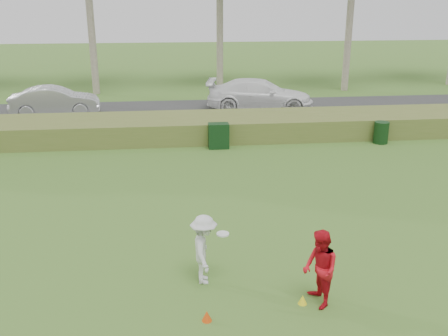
{
  "coord_description": "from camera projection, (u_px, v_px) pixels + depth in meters",
  "views": [
    {
      "loc": [
        -1.45,
        -9.03,
        5.82
      ],
      "look_at": [
        0.0,
        4.0,
        1.3
      ],
      "focal_mm": 40.0,
      "sensor_mm": 36.0,
      "label": 1
    }
  ],
  "objects": [
    {
      "name": "reed_strip",
      "position": [
        204.0,
        127.0,
        21.67
      ],
      "size": [
        80.0,
        3.0,
        0.9
      ],
      "primitive_type": "cube",
      "color": "#546528",
      "rests_on": "ground"
    },
    {
      "name": "player_white",
      "position": [
        204.0,
        249.0,
        10.51
      ],
      "size": [
        0.84,
        1.01,
        1.53
      ],
      "rotation": [
        0.0,
        0.0,
        1.53
      ],
      "color": "silver",
      "rests_on": "ground"
    },
    {
      "name": "ground",
      "position": [
        245.0,
        287.0,
        10.54
      ],
      "size": [
        120.0,
        120.0,
        0.0
      ],
      "primitive_type": "plane",
      "color": "#396722",
      "rests_on": "ground"
    },
    {
      "name": "car_right",
      "position": [
        260.0,
        95.0,
        26.48
      ],
      "size": [
        5.93,
        3.3,
        1.62
      ],
      "primitive_type": "imported",
      "rotation": [
        0.0,
        0.0,
        1.38
      ],
      "color": "white",
      "rests_on": "park_road"
    },
    {
      "name": "park_road",
      "position": [
        197.0,
        112.0,
        26.5
      ],
      "size": [
        80.0,
        6.0,
        0.06
      ],
      "primitive_type": "cube",
      "color": "#2D2D2D",
      "rests_on": "ground"
    },
    {
      "name": "utility_cabinet",
      "position": [
        219.0,
        136.0,
        20.06
      ],
      "size": [
        0.82,
        0.52,
        1.02
      ],
      "primitive_type": "cube",
      "rotation": [
        0.0,
        0.0,
        0.01
      ],
      "color": "black",
      "rests_on": "ground"
    },
    {
      "name": "trash_bin",
      "position": [
        381.0,
        133.0,
        20.76
      ],
      "size": [
        0.64,
        0.64,
        0.91
      ],
      "primitive_type": "cylinder",
      "rotation": [
        0.0,
        0.0,
        0.07
      ],
      "color": "black",
      "rests_on": "ground"
    },
    {
      "name": "cone_orange",
      "position": [
        207.0,
        316.0,
        9.42
      ],
      "size": [
        0.19,
        0.19,
        0.21
      ],
      "primitive_type": "cone",
      "color": "#DC430B",
      "rests_on": "ground"
    },
    {
      "name": "car_mid",
      "position": [
        55.0,
        101.0,
        25.42
      ],
      "size": [
        4.53,
        1.97,
        1.45
      ],
      "primitive_type": "imported",
      "rotation": [
        0.0,
        0.0,
        1.67
      ],
      "color": "silver",
      "rests_on": "park_road"
    },
    {
      "name": "cone_yellow",
      "position": [
        303.0,
        299.0,
        9.94
      ],
      "size": [
        0.18,
        0.18,
        0.2
      ],
      "primitive_type": "cone",
      "color": "yellow",
      "rests_on": "ground"
    },
    {
      "name": "player_red",
      "position": [
        320.0,
        269.0,
        9.7
      ],
      "size": [
        0.69,
        0.84,
        1.59
      ],
      "primitive_type": "imported",
      "rotation": [
        0.0,
        0.0,
        -1.46
      ],
      "color": "red",
      "rests_on": "ground"
    }
  ]
}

